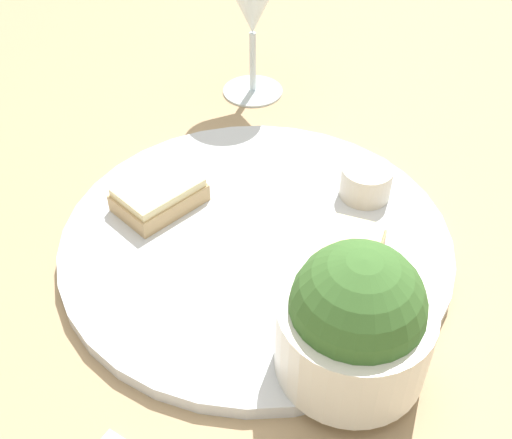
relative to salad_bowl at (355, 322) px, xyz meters
name	(u,v)px	position (x,y,z in m)	size (l,w,h in m)	color
ground_plane	(256,246)	(-0.10, -0.12, -0.06)	(4.00, 4.00, 0.00)	tan
dinner_plate	(256,241)	(-0.10, -0.12, -0.06)	(0.36, 0.36, 0.01)	silver
salad_bowl	(355,322)	(0.00, 0.00, 0.00)	(0.11, 0.11, 0.11)	silver
sauce_ramekin	(366,180)	(-0.20, -0.05, -0.03)	(0.05, 0.05, 0.03)	beige
cheese_toast_near	(157,198)	(-0.09, -0.22, -0.04)	(0.09, 0.08, 0.03)	tan
cheese_toast_far	(347,255)	(-0.10, -0.03, -0.04)	(0.08, 0.06, 0.03)	tan
wine_glass	(252,0)	(-0.34, -0.24, 0.06)	(0.08, 0.08, 0.17)	silver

